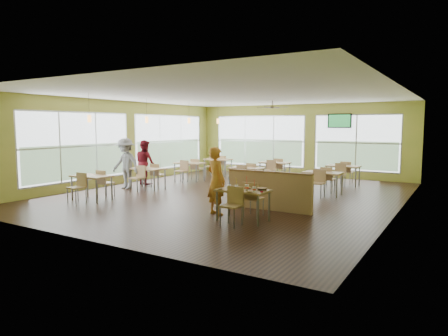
# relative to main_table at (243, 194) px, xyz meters

# --- Properties ---
(room) EXTENTS (12.00, 12.04, 3.20)m
(room) POSITION_rel_main_table_xyz_m (-2.00, 3.00, 0.97)
(room) COLOR black
(room) RESTS_ON ground
(window_bays) EXTENTS (9.24, 10.24, 2.38)m
(window_bays) POSITION_rel_main_table_xyz_m (-4.65, 6.08, 0.85)
(window_bays) COLOR white
(window_bays) RESTS_ON room
(main_table) EXTENTS (1.22, 1.52, 0.87)m
(main_table) POSITION_rel_main_table_xyz_m (0.00, 0.00, 0.00)
(main_table) COLOR tan
(main_table) RESTS_ON floor
(half_wall_divider) EXTENTS (2.40, 0.14, 1.04)m
(half_wall_divider) POSITION_rel_main_table_xyz_m (0.00, 1.45, -0.11)
(half_wall_divider) COLOR tan
(half_wall_divider) RESTS_ON floor
(dining_tables) EXTENTS (6.92, 8.72, 0.87)m
(dining_tables) POSITION_rel_main_table_xyz_m (-3.05, 4.71, -0.00)
(dining_tables) COLOR tan
(dining_tables) RESTS_ON floor
(pendant_lights) EXTENTS (0.11, 7.31, 0.86)m
(pendant_lights) POSITION_rel_main_table_xyz_m (-5.20, 3.68, 1.82)
(pendant_lights) COLOR #2D2119
(pendant_lights) RESTS_ON ceiling
(ceiling_fan) EXTENTS (1.25, 1.25, 0.29)m
(ceiling_fan) POSITION_rel_main_table_xyz_m (-2.00, 6.00, 2.32)
(ceiling_fan) COLOR #2D2119
(ceiling_fan) RESTS_ON ceiling
(tv_backwall) EXTENTS (1.00, 0.07, 0.60)m
(tv_backwall) POSITION_rel_main_table_xyz_m (-0.20, 8.90, 1.82)
(tv_backwall) COLOR black
(tv_backwall) RESTS_ON wall_back
(man_plaid) EXTENTS (0.74, 0.62, 1.72)m
(man_plaid) POSITION_rel_main_table_xyz_m (-0.91, 0.26, 0.23)
(man_plaid) COLOR #CC5716
(man_plaid) RESTS_ON floor
(patron_maroon) EXTENTS (0.99, 0.87, 1.70)m
(patron_maroon) POSITION_rel_main_table_xyz_m (-6.04, 3.28, 0.22)
(patron_maroon) COLOR #5D0F17
(patron_maroon) RESTS_ON floor
(patron_grey) EXTENTS (1.17, 0.68, 1.80)m
(patron_grey) POSITION_rel_main_table_xyz_m (-5.91, 2.14, 0.27)
(patron_grey) COLOR slate
(patron_grey) RESTS_ON floor
(cup_blue) EXTENTS (0.09, 0.09, 0.31)m
(cup_blue) POSITION_rel_main_table_xyz_m (-0.27, -0.18, 0.18)
(cup_blue) COLOR white
(cup_blue) RESTS_ON main_table
(cup_yellow) EXTENTS (0.09, 0.09, 0.31)m
(cup_yellow) POSITION_rel_main_table_xyz_m (-0.10, -0.13, 0.18)
(cup_yellow) COLOR white
(cup_yellow) RESTS_ON main_table
(cup_red_near) EXTENTS (0.10, 0.10, 0.36)m
(cup_red_near) POSITION_rel_main_table_xyz_m (0.15, -0.10, 0.19)
(cup_red_near) COLOR white
(cup_red_near) RESTS_ON main_table
(cup_red_far) EXTENTS (0.09, 0.09, 0.32)m
(cup_red_far) POSITION_rel_main_table_xyz_m (0.39, -0.19, 0.18)
(cup_red_far) COLOR white
(cup_red_far) RESTS_ON main_table
(food_basket) EXTENTS (0.26, 0.26, 0.06)m
(food_basket) POSITION_rel_main_table_xyz_m (0.43, 0.11, 0.15)
(food_basket) COLOR black
(food_basket) RESTS_ON main_table
(ketchup_cup) EXTENTS (0.06, 0.06, 0.03)m
(ketchup_cup) POSITION_rel_main_table_xyz_m (0.55, -0.14, 0.13)
(ketchup_cup) COLOR #9B000C
(ketchup_cup) RESTS_ON main_table
(wrapper_left) EXTENTS (0.17, 0.16, 0.04)m
(wrapper_left) POSITION_rel_main_table_xyz_m (-0.45, -0.30, 0.14)
(wrapper_left) COLOR tan
(wrapper_left) RESTS_ON main_table
(wrapper_mid) EXTENTS (0.21, 0.19, 0.05)m
(wrapper_mid) POSITION_rel_main_table_xyz_m (0.03, 0.14, 0.15)
(wrapper_mid) COLOR tan
(wrapper_mid) RESTS_ON main_table
(wrapper_right) EXTENTS (0.17, 0.16, 0.04)m
(wrapper_right) POSITION_rel_main_table_xyz_m (0.33, -0.30, 0.14)
(wrapper_right) COLOR tan
(wrapper_right) RESTS_ON main_table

